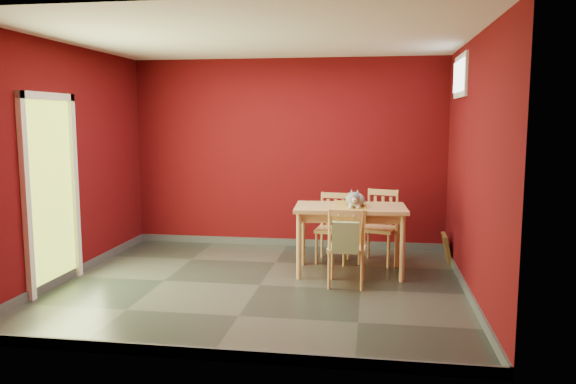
# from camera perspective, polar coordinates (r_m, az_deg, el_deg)

# --- Properties ---
(ground) EXTENTS (4.50, 4.50, 0.00)m
(ground) POSITION_cam_1_polar(r_m,az_deg,el_deg) (6.38, -2.87, -9.42)
(ground) COLOR #2D342D
(ground) RESTS_ON ground
(room_shell) EXTENTS (4.50, 4.50, 4.50)m
(room_shell) POSITION_cam_1_polar(r_m,az_deg,el_deg) (6.37, -2.88, -8.99)
(room_shell) COLOR #4D080B
(room_shell) RESTS_ON ground
(doorway) EXTENTS (0.06, 1.01, 2.13)m
(doorway) POSITION_cam_1_polar(r_m,az_deg,el_deg) (6.61, -22.97, 0.54)
(doorway) COLOR #B7D838
(doorway) RESTS_ON ground
(window) EXTENTS (0.05, 0.90, 0.50)m
(window) POSITION_cam_1_polar(r_m,az_deg,el_deg) (7.06, 17.09, 11.19)
(window) COLOR white
(window) RESTS_ON room_shell
(outlet_plate) EXTENTS (0.08, 0.02, 0.12)m
(outlet_plate) POSITION_cam_1_polar(r_m,az_deg,el_deg) (8.13, 11.15, -3.68)
(outlet_plate) COLOR silver
(outlet_plate) RESTS_ON room_shell
(dining_table) EXTENTS (1.35, 0.83, 0.82)m
(dining_table) POSITION_cam_1_polar(r_m,az_deg,el_deg) (6.74, 6.35, -2.28)
(dining_table) COLOR tan
(dining_table) RESTS_ON ground
(table_runner) EXTENTS (0.41, 0.80, 0.39)m
(table_runner) POSITION_cam_1_polar(r_m,az_deg,el_deg) (6.60, 6.31, -2.12)
(table_runner) COLOR #B8882F
(table_runner) RESTS_ON dining_table
(chair_far_left) EXTENTS (0.46, 0.46, 0.89)m
(chair_far_left) POSITION_cam_1_polar(r_m,az_deg,el_deg) (7.33, 4.63, -3.55)
(chair_far_left) COLOR tan
(chair_far_left) RESTS_ON ground
(chair_far_right) EXTENTS (0.55, 0.55, 0.94)m
(chair_far_right) POSITION_cam_1_polar(r_m,az_deg,el_deg) (7.33, 9.28, -3.41)
(chair_far_right) COLOR tan
(chair_far_right) RESTS_ON ground
(chair_near) EXTENTS (0.42, 0.42, 0.89)m
(chair_near) POSITION_cam_1_polar(r_m,az_deg,el_deg) (6.25, 5.97, -5.51)
(chair_near) COLOR tan
(chair_near) RESTS_ON ground
(tote_bag) EXTENTS (0.28, 0.18, 0.40)m
(tote_bag) POSITION_cam_1_polar(r_m,az_deg,el_deg) (6.01, 5.86, -4.61)
(tote_bag) COLOR #89A96C
(tote_bag) RESTS_ON chair_near
(cat) EXTENTS (0.28, 0.49, 0.24)m
(cat) POSITION_cam_1_polar(r_m,az_deg,el_deg) (6.66, 6.83, -0.49)
(cat) COLOR slate
(cat) RESTS_ON table_runner
(picture_frame) EXTENTS (0.13, 0.37, 0.37)m
(picture_frame) POSITION_cam_1_polar(r_m,az_deg,el_deg) (7.57, 15.80, -5.53)
(picture_frame) COLOR brown
(picture_frame) RESTS_ON ground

